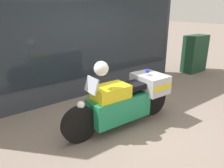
# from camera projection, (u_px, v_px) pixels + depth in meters

# --- Properties ---
(ground_plane) EXTENTS (60.00, 60.00, 0.00)m
(ground_plane) POSITION_uv_depth(u_px,v_px,m) (129.00, 121.00, 4.65)
(ground_plane) COLOR gray
(shop_building) EXTENTS (6.74, 0.55, 4.00)m
(shop_building) POSITION_uv_depth(u_px,v_px,m) (65.00, 20.00, 5.26)
(shop_building) COLOR #333842
(shop_building) RESTS_ON ground
(window_display) EXTENTS (5.57, 0.30, 1.90)m
(window_display) POSITION_uv_depth(u_px,v_px,m) (89.00, 76.00, 6.17)
(window_display) COLOR slate
(window_display) RESTS_ON ground
(paramedic_motorcycle) EXTENTS (2.51, 0.74, 1.15)m
(paramedic_motorcycle) POSITION_uv_depth(u_px,v_px,m) (127.00, 99.00, 4.36)
(paramedic_motorcycle) COLOR black
(paramedic_motorcycle) RESTS_ON ground
(utility_cabinet) EXTENTS (0.95, 0.49, 1.34)m
(utility_cabinet) POSITION_uv_depth(u_px,v_px,m) (195.00, 54.00, 8.05)
(utility_cabinet) COLOR #193D28
(utility_cabinet) RESTS_ON ground
(white_helmet) EXTENTS (0.26, 0.26, 0.26)m
(white_helmet) POSITION_uv_depth(u_px,v_px,m) (101.00, 68.00, 3.79)
(white_helmet) COLOR white
(white_helmet) RESTS_ON paramedic_motorcycle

